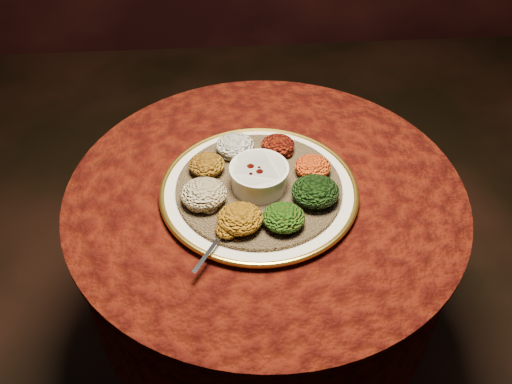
{
  "coord_description": "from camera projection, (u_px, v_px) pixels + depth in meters",
  "views": [
    {
      "loc": [
        -0.1,
        -0.99,
        1.67
      ],
      "look_at": [
        -0.03,
        -0.03,
        0.76
      ],
      "focal_mm": 40.0,
      "sensor_mm": 36.0,
      "label": 1
    }
  ],
  "objects": [
    {
      "name": "portion_tikil",
      "position": [
        313.0,
        167.0,
        1.35
      ],
      "size": [
        0.09,
        0.08,
        0.04
      ],
      "primitive_type": "ellipsoid",
      "color": "#AB7D0E",
      "rests_on": "injera"
    },
    {
      "name": "portion_kitfo",
      "position": [
        278.0,
        145.0,
        1.41
      ],
      "size": [
        0.08,
        0.08,
        0.04
      ],
      "primitive_type": "ellipsoid",
      "color": "black",
      "rests_on": "injera"
    },
    {
      "name": "portion_gomen",
      "position": [
        315.0,
        191.0,
        1.28
      ],
      "size": [
        0.11,
        0.1,
        0.05
      ],
      "primitive_type": "ellipsoid",
      "color": "black",
      "rests_on": "injera"
    },
    {
      "name": "stew_bowl",
      "position": [
        259.0,
        175.0,
        1.31
      ],
      "size": [
        0.14,
        0.14,
        0.06
      ],
      "color": "silver",
      "rests_on": "injera"
    },
    {
      "name": "portion_shiro",
      "position": [
        207.0,
        165.0,
        1.36
      ],
      "size": [
        0.09,
        0.08,
        0.04
      ],
      "primitive_type": "ellipsoid",
      "color": "#8D6311",
      "rests_on": "injera"
    },
    {
      "name": "injera",
      "position": [
        259.0,
        187.0,
        1.34
      ],
      "size": [
        0.49,
        0.49,
        0.01
      ],
      "primitive_type": "cylinder",
      "rotation": [
        0.0,
        0.0,
        -0.32
      ],
      "color": "olive",
      "rests_on": "platter"
    },
    {
      "name": "portion_timatim",
      "position": [
        204.0,
        194.0,
        1.28
      ],
      "size": [
        0.11,
        0.1,
        0.05
      ],
      "primitive_type": "ellipsoid",
      "color": "maroon",
      "rests_on": "injera"
    },
    {
      "name": "portion_kik",
      "position": [
        240.0,
        218.0,
        1.22
      ],
      "size": [
        0.1,
        0.09,
        0.05
      ],
      "primitive_type": "ellipsoid",
      "color": "#9E610E",
      "rests_on": "injera"
    },
    {
      "name": "platter",
      "position": [
        259.0,
        191.0,
        1.34
      ],
      "size": [
        0.55,
        0.55,
        0.02
      ],
      "rotation": [
        0.0,
        0.0,
        -0.26
      ],
      "color": "white",
      "rests_on": "table"
    },
    {
      "name": "spoon",
      "position": [
        222.0,
        234.0,
        1.22
      ],
      "size": [
        0.09,
        0.13,
        0.01
      ],
      "rotation": [
        0.0,
        0.0,
        -2.11
      ],
      "color": "silver",
      "rests_on": "injera"
    },
    {
      "name": "table",
      "position": [
        265.0,
        240.0,
        1.49
      ],
      "size": [
        0.96,
        0.96,
        0.73
      ],
      "color": "black",
      "rests_on": "ground"
    },
    {
      "name": "portion_mixveg",
      "position": [
        284.0,
        217.0,
        1.23
      ],
      "size": [
        0.09,
        0.09,
        0.04
      ],
      "primitive_type": "ellipsoid",
      "color": "#8C2B09",
      "rests_on": "injera"
    },
    {
      "name": "portion_ayib",
      "position": [
        235.0,
        146.0,
        1.41
      ],
      "size": [
        0.1,
        0.09,
        0.05
      ],
      "primitive_type": "ellipsoid",
      "color": "white",
      "rests_on": "injera"
    }
  ]
}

